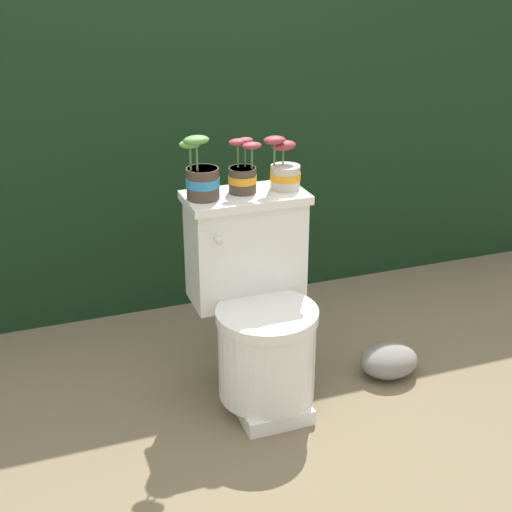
% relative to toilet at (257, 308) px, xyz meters
% --- Properties ---
extents(ground_plane, '(12.00, 12.00, 0.00)m').
position_rel_toilet_xyz_m(ground_plane, '(-0.07, -0.10, -0.35)').
color(ground_plane, '#75664C').
extents(hedge_backdrop, '(4.22, 0.72, 1.54)m').
position_rel_toilet_xyz_m(hedge_backdrop, '(-0.07, 1.14, 0.41)').
color(hedge_backdrop, black).
rests_on(hedge_backdrop, ground).
extents(toilet, '(0.43, 0.52, 0.75)m').
position_rel_toilet_xyz_m(toilet, '(0.00, 0.00, 0.00)').
color(toilet, white).
rests_on(toilet, ground).
extents(potted_plant_left, '(0.14, 0.12, 0.23)m').
position_rel_toilet_xyz_m(potted_plant_left, '(-0.16, 0.12, 0.47)').
color(potted_plant_left, '#47382D').
rests_on(potted_plant_left, toilet).
extents(potted_plant_midleft, '(0.11, 0.10, 0.19)m').
position_rel_toilet_xyz_m(potted_plant_midleft, '(-0.00, 0.14, 0.46)').
color(potted_plant_midleft, '#47382D').
rests_on(potted_plant_midleft, toilet).
extents(potted_plant_middle, '(0.13, 0.12, 0.19)m').
position_rel_toilet_xyz_m(potted_plant_middle, '(0.15, 0.13, 0.46)').
color(potted_plant_middle, beige).
rests_on(potted_plant_middle, toilet).
extents(garden_stone, '(0.23, 0.18, 0.13)m').
position_rel_toilet_xyz_m(garden_stone, '(0.52, -0.07, -0.29)').
color(garden_stone, gray).
rests_on(garden_stone, ground).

